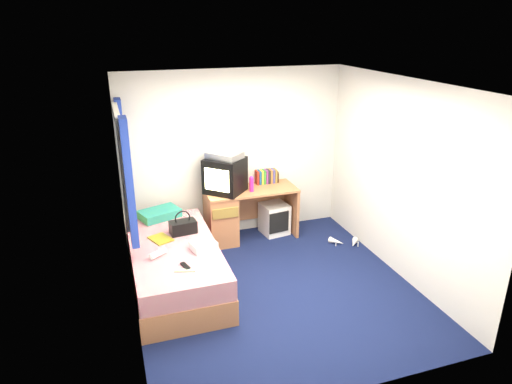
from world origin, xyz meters
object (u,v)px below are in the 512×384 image
object	(u,v)px
pink_water_bottle	(252,185)
colour_swatch_fan	(185,270)
bed	(175,265)
handbag	(183,227)
remote_control	(185,266)
desk	(232,213)
magazine	(161,239)
white_heels	(345,242)
water_bottle	(158,254)
crt_tv	(225,175)
aerosol_can	(242,184)
towel	(203,245)
pillow	(160,214)
picture_frame	(278,177)
storage_cube	(274,218)
vcr	(225,155)

from	to	relation	value
pink_water_bottle	colour_swatch_fan	bearing A→B (deg)	-129.09
bed	handbag	size ratio (longest dim) A/B	5.94
remote_control	desk	bearing A→B (deg)	42.58
magazine	colour_swatch_fan	bearing A→B (deg)	-79.86
remote_control	white_heels	xyz separation A→B (m)	(2.41, 0.83, -0.51)
pink_water_bottle	remote_control	world-z (taller)	pink_water_bottle
pink_water_bottle	water_bottle	xyz separation A→B (m)	(-1.45, -1.10, -0.27)
crt_tv	aerosol_can	world-z (taller)	crt_tv
desk	pink_water_bottle	xyz separation A→B (m)	(0.26, -0.10, 0.44)
pink_water_bottle	towel	world-z (taller)	pink_water_bottle
remote_control	crt_tv	bearing A→B (deg)	45.29
desk	magazine	size ratio (longest dim) A/B	4.64
desk	crt_tv	distance (m)	0.59
pillow	desk	bearing A→B (deg)	7.07
picture_frame	remote_control	distance (m)	2.41
bed	desk	world-z (taller)	desk
desk	colour_swatch_fan	bearing A→B (deg)	-121.00
storage_cube	white_heels	xyz separation A→B (m)	(0.82, -0.70, -0.19)
picture_frame	water_bottle	bearing A→B (deg)	-127.80
handbag	water_bottle	world-z (taller)	handbag
crt_tv	picture_frame	xyz separation A→B (m)	(0.85, 0.17, -0.17)
aerosol_can	pillow	bearing A→B (deg)	-174.80
crt_tv	storage_cube	bearing A→B (deg)	44.20
towel	storage_cube	bearing A→B (deg)	42.16
vcr	towel	world-z (taller)	vcr
picture_frame	remote_control	world-z (taller)	picture_frame
storage_cube	pink_water_bottle	bearing A→B (deg)	-171.83
vcr	handbag	xyz separation A→B (m)	(-0.72, -0.69, -0.65)
storage_cube	remote_control	world-z (taller)	remote_control
pink_water_bottle	remote_control	bearing A→B (deg)	-130.21
desk	remote_control	xyz separation A→B (m)	(-0.94, -1.52, 0.14)
pillow	aerosol_can	bearing A→B (deg)	5.20
crt_tv	water_bottle	xyz separation A→B (m)	(-1.09, -1.20, -0.42)
bed	white_heels	bearing A→B (deg)	6.63
bed	picture_frame	world-z (taller)	picture_frame
towel	aerosol_can	bearing A→B (deg)	54.84
picture_frame	colour_swatch_fan	distance (m)	2.48
pillow	remote_control	bearing A→B (deg)	-86.22
pillow	vcr	world-z (taller)	vcr
crt_tv	white_heels	distance (m)	1.95
vcr	picture_frame	size ratio (longest dim) A/B	3.19
bed	handbag	world-z (taller)	handbag
towel	pink_water_bottle	bearing A→B (deg)	49.38
picture_frame	pillow	bearing A→B (deg)	-153.45
remote_control	vcr	bearing A→B (deg)	45.26
crt_tv	towel	size ratio (longest dim) A/B	2.44
pillow	picture_frame	bearing A→B (deg)	9.49
desk	picture_frame	size ratio (longest dim) A/B	9.29
desk	colour_swatch_fan	xyz separation A→B (m)	(-0.96, -1.60, 0.14)
magazine	colour_swatch_fan	size ratio (longest dim) A/B	1.27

